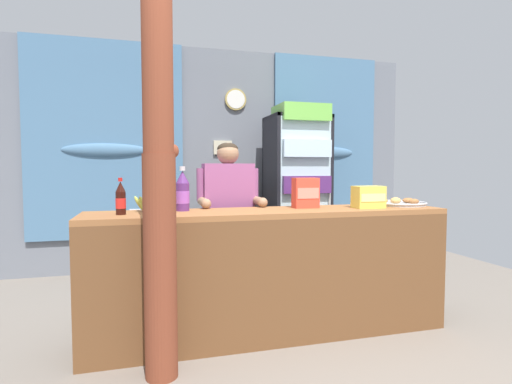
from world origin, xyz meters
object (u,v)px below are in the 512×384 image
stall_counter (275,262)px  snack_box_instant_noodle (368,197)px  pastry_tray (400,203)px  banana_bunch (152,204)px  timber_post (159,163)px  snack_box_crackers (305,193)px  plastic_lawn_chair (151,246)px  shopkeeper (228,207)px  bottle_shelf_rack (228,224)px  soda_bottle_cola (121,199)px  soda_bottle_grape_soda (183,192)px  drink_fridge (298,183)px

stall_counter → snack_box_instant_noodle: size_ratio=11.63×
pastry_tray → banana_bunch: 2.07m
timber_post → snack_box_crackers: 1.29m
plastic_lawn_chair → shopkeeper: shopkeeper is taller
timber_post → bottle_shelf_rack: timber_post is taller
banana_bunch → bottle_shelf_rack: bearing=62.7°
plastic_lawn_chair → soda_bottle_cola: soda_bottle_cola is taller
stall_counter → bottle_shelf_rack: bearing=88.5°
bottle_shelf_rack → shopkeeper: shopkeeper is taller
pastry_tray → soda_bottle_grape_soda: bearing=179.1°
drink_fridge → snack_box_crackers: bearing=-109.2°
banana_bunch → drink_fridge: bearing=41.6°
timber_post → bottle_shelf_rack: size_ratio=2.40×
bottle_shelf_rack → snack_box_crackers: (0.26, -1.85, 0.49)m
plastic_lawn_chair → soda_bottle_grape_soda: bearing=-79.0°
snack_box_crackers → pastry_tray: size_ratio=0.54×
stall_counter → shopkeeper: 0.74m
drink_fridge → soda_bottle_cola: drink_fridge is taller
timber_post → soda_bottle_cola: (-0.25, 0.41, -0.24)m
bottle_shelf_rack → pastry_tray: bearing=-58.4°
drink_fridge → soda_bottle_cola: 2.60m
shopkeeper → drink_fridge: bearing=47.2°
soda_bottle_cola → banana_bunch: (0.21, 0.15, -0.05)m
stall_counter → snack_box_instant_noodle: snack_box_instant_noodle is taller
drink_fridge → plastic_lawn_chair: size_ratio=2.36×
timber_post → soda_bottle_grape_soda: (0.19, 0.55, -0.21)m
soda_bottle_cola → snack_box_crackers: size_ratio=1.05×
shopkeeper → snack_box_crackers: bearing=-36.4°
plastic_lawn_chair → shopkeeper: 1.13m
timber_post → drink_fridge: size_ratio=1.35×
snack_box_crackers → plastic_lawn_chair: bearing=134.8°
soda_bottle_grape_soda → stall_counter: bearing=-19.0°
plastic_lawn_chair → snack_box_instant_noodle: snack_box_instant_noodle is taller
soda_bottle_cola → plastic_lawn_chair: bearing=81.2°
pastry_tray → banana_bunch: banana_bunch is taller
soda_bottle_cola → snack_box_instant_noodle: bearing=-1.1°
timber_post → plastic_lawn_chair: timber_post is taller
plastic_lawn_chair → soda_bottle_grape_soda: (0.23, -1.17, 0.61)m
soda_bottle_grape_soda → snack_box_crackers: soda_bottle_grape_soda is taller
snack_box_instant_noodle → plastic_lawn_chair: bearing=141.2°
soda_bottle_cola → banana_bunch: bearing=36.1°
timber_post → plastic_lawn_chair: size_ratio=3.19×
soda_bottle_grape_soda → drink_fridge: bearing=45.7°
soda_bottle_grape_soda → pastry_tray: bearing=-0.9°
stall_counter → timber_post: (-0.84, -0.33, 0.73)m
timber_post → soda_bottle_grape_soda: 0.62m
soda_bottle_grape_soda → soda_bottle_cola: bearing=-162.1°
stall_counter → snack_box_instant_noodle: bearing=3.5°
banana_bunch → shopkeeper: bearing=29.1°
banana_bunch → soda_bottle_grape_soda: bearing=-3.2°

